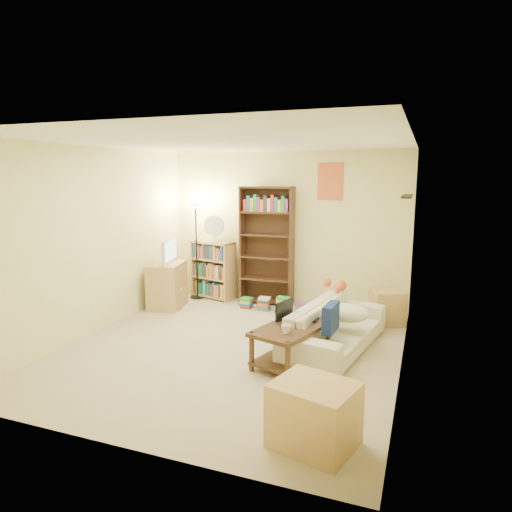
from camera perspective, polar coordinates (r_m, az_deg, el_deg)
name	(u,v)px	position (r m, az deg, el deg)	size (l,w,h in m)	color
room	(232,218)	(5.43, -3.05, 4.82)	(4.50, 4.54, 2.52)	tan
sofa	(335,328)	(5.74, 9.89, -8.82)	(1.05, 1.99, 0.55)	beige
navy_pillow	(331,318)	(5.26, 9.33, -7.66)	(0.36, 0.11, 0.33)	navy
cream_blanket	(348,313)	(5.67, 11.41, -6.99)	(0.51, 0.36, 0.22)	beige
tabby_cat	(338,285)	(6.37, 10.22, -3.62)	(0.44, 0.21, 0.15)	#C35829
coffee_table	(292,339)	(5.26, 4.47, -10.31)	(0.81, 1.11, 0.44)	#452C1A
laptop	(295,322)	(5.31, 4.85, -8.25)	(0.32, 0.33, 0.02)	black
laptop_screen	(284,310)	(5.35, 3.56, -6.74)	(0.01, 0.33, 0.22)	white
mug	(286,329)	(4.96, 3.78, -9.10)	(0.13, 0.13, 0.10)	white
tv_remote	(315,320)	(5.42, 7.39, -7.90)	(0.06, 0.18, 0.02)	black
tv_stand	(167,285)	(7.53, -11.06, -3.59)	(0.48, 0.68, 0.73)	tan
television	(166,251)	(7.42, -11.20, 0.57)	(0.23, 0.67, 0.38)	black
tall_bookshelf	(267,243)	(7.49, 1.35, 1.68)	(0.89, 0.33, 1.94)	#46271B
short_bookshelf	(213,270)	(7.94, -5.37, -1.74)	(0.83, 0.49, 0.99)	tan
desk_fan	(214,228)	(7.76, -5.24, 3.46)	(0.35, 0.20, 0.46)	silver
floor_lamp	(196,222)	(7.84, -7.54, 4.27)	(0.28, 0.28, 1.68)	black
side_table	(387,307)	(6.87, 16.08, -6.14)	(0.43, 0.43, 0.50)	tan
end_cabinet	(314,415)	(3.83, 7.29, -19.07)	(0.62, 0.52, 0.52)	tan
book_stacks	(285,306)	(7.17, 3.60, -6.23)	(1.45, 0.17, 0.25)	red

